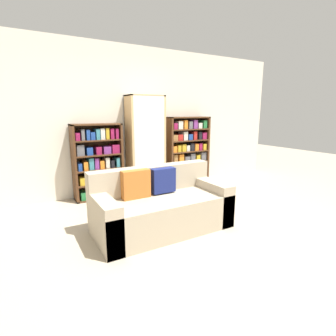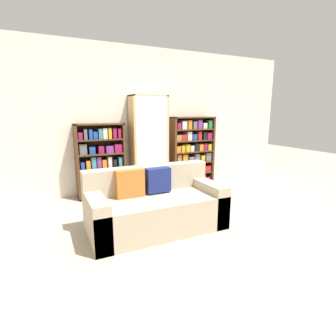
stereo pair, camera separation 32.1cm
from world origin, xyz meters
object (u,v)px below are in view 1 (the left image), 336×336
bookshelf_left (98,163)px  wine_bottle (189,188)px  display_cabinet (145,144)px  bookshelf_right (187,152)px  couch (161,207)px

bookshelf_left → wine_bottle: (1.43, -0.73, -0.48)m
bookshelf_left → display_cabinet: 0.95m
bookshelf_right → wine_bottle: bookshelf_right is taller
bookshelf_right → display_cabinet: bearing=-179.0°
bookshelf_right → wine_bottle: bearing=-121.4°
couch → wine_bottle: (1.09, 0.95, -0.15)m
bookshelf_left → wine_bottle: 1.68m
wine_bottle → display_cabinet: bearing=126.1°
couch → bookshelf_left: size_ratio=1.32×
couch → display_cabinet: bearing=71.0°
display_cabinet → wine_bottle: display_cabinet is taller
couch → bookshelf_right: (1.54, 1.68, 0.39)m
bookshelf_right → bookshelf_left: bearing=180.0°
couch → display_cabinet: 1.86m
couch → bookshelf_left: bookshelf_left is taller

